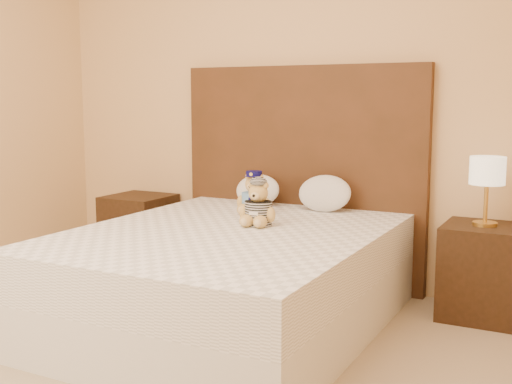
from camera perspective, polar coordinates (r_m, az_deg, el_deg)
bed at (r=3.65m, az=-2.42°, el=-7.62°), size 1.60×2.00×0.55m
headboard at (r=4.45m, az=4.05°, el=1.47°), size 1.75×0.08×1.50m
nightstand_left at (r=4.98m, az=-10.32°, el=-3.44°), size 0.45×0.45×0.55m
nightstand_right at (r=4.00m, az=19.47°, el=-6.68°), size 0.45×0.45×0.55m
lamp at (r=3.90m, az=19.88°, el=1.50°), size 0.20×0.20×0.40m
teddy_police at (r=4.08m, az=-0.17°, el=-0.06°), size 0.25×0.24×0.27m
teddy_prisoner at (r=3.70m, az=0.21°, el=-0.99°), size 0.25×0.24×0.26m
pillow_left at (r=4.40m, az=0.14°, el=0.30°), size 0.32×0.21×0.23m
pillow_right at (r=4.20m, az=6.12°, el=0.04°), size 0.36×0.23×0.25m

